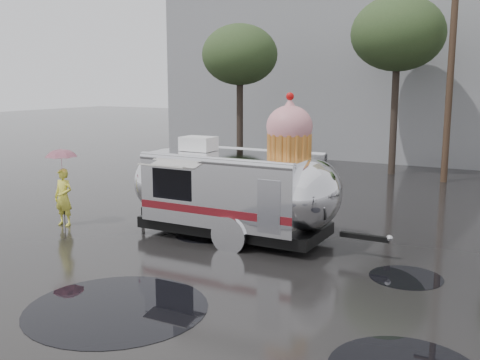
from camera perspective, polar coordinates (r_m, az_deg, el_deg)
The scene contains 10 objects.
ground at distance 13.47m, azimuth -1.04°, elevation -8.61°, with size 120.00×120.00×0.00m, color black.
puddles at distance 12.70m, azimuth -2.20°, elevation -9.79°, with size 11.11×11.98×0.01m.
grey_building at distance 36.60m, azimuth 12.94°, elevation 13.30°, with size 22.00×12.00×13.00m, color slate.
utility_pole at distance 25.32m, azimuth 20.60°, elevation 10.16°, with size 1.60×0.28×9.00m.
tree_left at distance 27.54m, azimuth -0.02°, elevation 12.55°, with size 3.64×3.64×6.95m.
tree_mid at distance 26.87m, azimuth 15.75°, elevation 14.06°, with size 4.20×4.20×8.03m.
barricade_row at distance 24.46m, azimuth -0.53°, elevation 1.19°, with size 4.30×0.80×1.00m.
airstream_trailer at distance 15.35m, azimuth -0.35°, elevation -0.71°, with size 7.62×2.93×4.10m.
person_left at distance 17.63m, azimuth -17.49°, elevation -1.67°, with size 0.62×0.41×1.73m, color #EDE848.
umbrella_pink at distance 17.45m, azimuth -17.68°, elevation 1.82°, with size 1.17×1.17×2.35m.
Camera 1 is at (6.43, -11.01, 4.33)m, focal length 42.00 mm.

